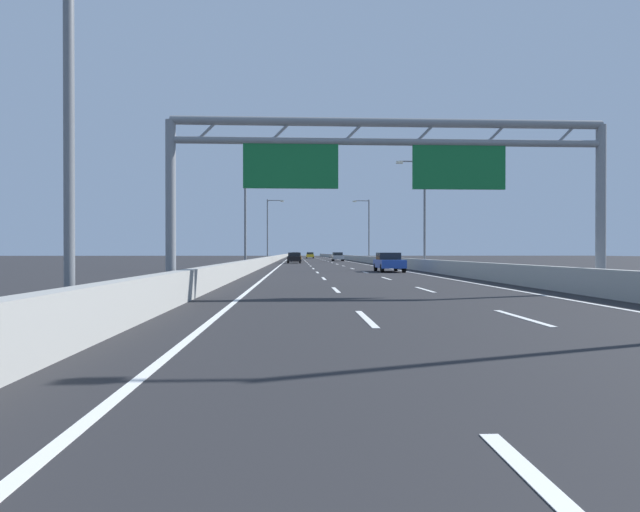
% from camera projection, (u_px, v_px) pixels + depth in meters
% --- Properties ---
extents(ground_plane, '(260.00, 260.00, 0.00)m').
position_uv_depth(ground_plane, '(314.00, 260.00, 99.27)').
color(ground_plane, '#262628').
extents(lane_dash_left_1, '(0.16, 3.00, 0.01)m').
position_uv_depth(lane_dash_left_1, '(366.00, 319.00, 11.78)').
color(lane_dash_left_1, white).
rests_on(lane_dash_left_1, ground_plane).
extents(lane_dash_left_2, '(0.16, 3.00, 0.01)m').
position_uv_depth(lane_dash_left_2, '(336.00, 290.00, 20.77)').
color(lane_dash_left_2, white).
rests_on(lane_dash_left_2, ground_plane).
extents(lane_dash_left_3, '(0.16, 3.00, 0.01)m').
position_uv_depth(lane_dash_left_3, '(324.00, 279.00, 29.76)').
color(lane_dash_left_3, white).
rests_on(lane_dash_left_3, ground_plane).
extents(lane_dash_left_4, '(0.16, 3.00, 0.01)m').
position_uv_depth(lane_dash_left_4, '(317.00, 272.00, 38.75)').
color(lane_dash_left_4, white).
rests_on(lane_dash_left_4, ground_plane).
extents(lane_dash_left_5, '(0.16, 3.00, 0.01)m').
position_uv_depth(lane_dash_left_5, '(313.00, 269.00, 47.74)').
color(lane_dash_left_5, white).
rests_on(lane_dash_left_5, ground_plane).
extents(lane_dash_left_6, '(0.16, 3.00, 0.01)m').
position_uv_depth(lane_dash_left_6, '(311.00, 266.00, 56.73)').
color(lane_dash_left_6, white).
rests_on(lane_dash_left_6, ground_plane).
extents(lane_dash_left_7, '(0.16, 3.00, 0.01)m').
position_uv_depth(lane_dash_left_7, '(309.00, 264.00, 65.72)').
color(lane_dash_left_7, white).
rests_on(lane_dash_left_7, ground_plane).
extents(lane_dash_left_8, '(0.16, 3.00, 0.01)m').
position_uv_depth(lane_dash_left_8, '(307.00, 263.00, 74.71)').
color(lane_dash_left_8, white).
rests_on(lane_dash_left_8, ground_plane).
extents(lane_dash_left_9, '(0.16, 3.00, 0.01)m').
position_uv_depth(lane_dash_left_9, '(306.00, 262.00, 83.70)').
color(lane_dash_left_9, white).
rests_on(lane_dash_left_9, ground_plane).
extents(lane_dash_left_10, '(0.16, 3.00, 0.01)m').
position_uv_depth(lane_dash_left_10, '(305.00, 261.00, 92.70)').
color(lane_dash_left_10, white).
rests_on(lane_dash_left_10, ground_plane).
extents(lane_dash_left_11, '(0.16, 3.00, 0.01)m').
position_uv_depth(lane_dash_left_11, '(304.00, 260.00, 101.69)').
color(lane_dash_left_11, white).
rests_on(lane_dash_left_11, ground_plane).
extents(lane_dash_left_12, '(0.16, 3.00, 0.01)m').
position_uv_depth(lane_dash_left_12, '(304.00, 259.00, 110.68)').
color(lane_dash_left_12, white).
rests_on(lane_dash_left_12, ground_plane).
extents(lane_dash_left_13, '(0.16, 3.00, 0.01)m').
position_uv_depth(lane_dash_left_13, '(303.00, 259.00, 119.67)').
color(lane_dash_left_13, white).
rests_on(lane_dash_left_13, ground_plane).
extents(lane_dash_left_14, '(0.16, 3.00, 0.01)m').
position_uv_depth(lane_dash_left_14, '(302.00, 258.00, 128.66)').
color(lane_dash_left_14, white).
rests_on(lane_dash_left_14, ground_plane).
extents(lane_dash_left_15, '(0.16, 3.00, 0.01)m').
position_uv_depth(lane_dash_left_15, '(302.00, 258.00, 137.65)').
color(lane_dash_left_15, white).
rests_on(lane_dash_left_15, ground_plane).
extents(lane_dash_left_16, '(0.16, 3.00, 0.01)m').
position_uv_depth(lane_dash_left_16, '(302.00, 258.00, 146.64)').
color(lane_dash_left_16, white).
rests_on(lane_dash_left_16, ground_plane).
extents(lane_dash_left_17, '(0.16, 3.00, 0.01)m').
position_uv_depth(lane_dash_left_17, '(301.00, 257.00, 155.63)').
color(lane_dash_left_17, white).
rests_on(lane_dash_left_17, ground_plane).
extents(lane_dash_right_1, '(0.16, 3.00, 0.01)m').
position_uv_depth(lane_dash_right_1, '(522.00, 318.00, 11.95)').
color(lane_dash_right_1, white).
rests_on(lane_dash_right_1, ground_plane).
extents(lane_dash_right_2, '(0.16, 3.00, 0.01)m').
position_uv_depth(lane_dash_right_2, '(425.00, 290.00, 20.94)').
color(lane_dash_right_2, white).
rests_on(lane_dash_right_2, ground_plane).
extents(lane_dash_right_3, '(0.16, 3.00, 0.01)m').
position_uv_depth(lane_dash_right_3, '(386.00, 278.00, 29.93)').
color(lane_dash_right_3, white).
rests_on(lane_dash_right_3, ground_plane).
extents(lane_dash_right_4, '(0.16, 3.00, 0.01)m').
position_uv_depth(lane_dash_right_4, '(365.00, 272.00, 38.92)').
color(lane_dash_right_4, white).
rests_on(lane_dash_right_4, ground_plane).
extents(lane_dash_right_5, '(0.16, 3.00, 0.01)m').
position_uv_depth(lane_dash_right_5, '(352.00, 269.00, 47.91)').
color(lane_dash_right_5, white).
rests_on(lane_dash_right_5, ground_plane).
extents(lane_dash_right_6, '(0.16, 3.00, 0.01)m').
position_uv_depth(lane_dash_right_6, '(343.00, 266.00, 56.90)').
color(lane_dash_right_6, white).
rests_on(lane_dash_right_6, ground_plane).
extents(lane_dash_right_7, '(0.16, 3.00, 0.01)m').
position_uv_depth(lane_dash_right_7, '(337.00, 264.00, 65.89)').
color(lane_dash_right_7, white).
rests_on(lane_dash_right_7, ground_plane).
extents(lane_dash_right_8, '(0.16, 3.00, 0.01)m').
position_uv_depth(lane_dash_right_8, '(332.00, 263.00, 74.88)').
color(lane_dash_right_8, white).
rests_on(lane_dash_right_8, ground_plane).
extents(lane_dash_right_9, '(0.16, 3.00, 0.01)m').
position_uv_depth(lane_dash_right_9, '(328.00, 262.00, 83.87)').
color(lane_dash_right_9, white).
rests_on(lane_dash_right_9, ground_plane).
extents(lane_dash_right_10, '(0.16, 3.00, 0.01)m').
position_uv_depth(lane_dash_right_10, '(325.00, 261.00, 92.86)').
color(lane_dash_right_10, white).
rests_on(lane_dash_right_10, ground_plane).
extents(lane_dash_right_11, '(0.16, 3.00, 0.01)m').
position_uv_depth(lane_dash_right_11, '(323.00, 260.00, 101.85)').
color(lane_dash_right_11, white).
rests_on(lane_dash_right_11, ground_plane).
extents(lane_dash_right_12, '(0.16, 3.00, 0.01)m').
position_uv_depth(lane_dash_right_12, '(320.00, 259.00, 110.84)').
color(lane_dash_right_12, white).
rests_on(lane_dash_right_12, ground_plane).
extents(lane_dash_right_13, '(0.16, 3.00, 0.01)m').
position_uv_depth(lane_dash_right_13, '(319.00, 259.00, 119.83)').
color(lane_dash_right_13, white).
rests_on(lane_dash_right_13, ground_plane).
extents(lane_dash_right_14, '(0.16, 3.00, 0.01)m').
position_uv_depth(lane_dash_right_14, '(317.00, 258.00, 128.82)').
color(lane_dash_right_14, white).
rests_on(lane_dash_right_14, ground_plane).
extents(lane_dash_right_15, '(0.16, 3.00, 0.01)m').
position_uv_depth(lane_dash_right_15, '(316.00, 258.00, 137.81)').
color(lane_dash_right_15, white).
rests_on(lane_dash_right_15, ground_plane).
extents(lane_dash_right_16, '(0.16, 3.00, 0.01)m').
position_uv_depth(lane_dash_right_16, '(314.00, 258.00, 146.80)').
color(lane_dash_right_16, white).
rests_on(lane_dash_right_16, ground_plane).
extents(lane_dash_right_17, '(0.16, 3.00, 0.01)m').
position_uv_depth(lane_dash_right_17, '(313.00, 257.00, 155.79)').
color(lane_dash_right_17, white).
rests_on(lane_dash_right_17, ground_plane).
extents(edge_line_left, '(0.16, 176.00, 0.01)m').
position_uv_depth(edge_line_left, '(285.00, 261.00, 87.04)').
color(edge_line_left, white).
rests_on(edge_line_left, ground_plane).
extents(edge_line_right, '(0.16, 176.00, 0.01)m').
position_uv_depth(edge_line_right, '(347.00, 261.00, 87.53)').
color(edge_line_right, white).
rests_on(edge_line_right, ground_plane).
extents(barrier_left, '(0.45, 220.00, 0.95)m').
position_uv_depth(barrier_left, '(279.00, 257.00, 108.94)').
color(barrier_left, '#9E9E99').
rests_on(barrier_left, ground_plane).
extents(barrier_right, '(0.45, 220.00, 0.95)m').
position_uv_depth(barrier_right, '(345.00, 257.00, 109.57)').
color(barrier_right, '#9E9E99').
rests_on(barrier_right, ground_plane).
extents(sign_gantry, '(16.03, 0.36, 6.36)m').
position_uv_depth(sign_gantry, '(387.00, 161.00, 18.76)').
color(sign_gantry, gray).
rests_on(sign_gantry, ground_plane).
extents(streetlamp_left_near, '(2.58, 0.28, 9.50)m').
position_uv_depth(streetlamp_left_near, '(81.00, 48.00, 9.86)').
color(streetlamp_left_near, slate).
rests_on(streetlamp_left_near, ground_plane).
extents(streetlamp_left_mid, '(2.58, 0.28, 9.50)m').
position_uv_depth(streetlamp_left_mid, '(248.00, 207.00, 44.13)').
color(streetlamp_left_mid, slate).
rests_on(streetlamp_left_mid, ground_plane).
extents(streetlamp_right_mid, '(2.58, 0.28, 9.50)m').
position_uv_depth(streetlamp_right_mid, '(422.00, 207.00, 44.81)').
color(streetlamp_right_mid, slate).
rests_on(streetlamp_right_mid, ground_plane).
extents(streetlamp_left_far, '(2.58, 0.28, 9.50)m').
position_uv_depth(streetlamp_left_far, '(269.00, 227.00, 78.39)').
color(streetlamp_left_far, slate).
rests_on(streetlamp_left_far, ground_plane).
extents(streetlamp_right_far, '(2.58, 0.28, 9.50)m').
position_uv_depth(streetlamp_right_far, '(367.00, 227.00, 79.08)').
color(streetlamp_right_far, slate).
rests_on(streetlamp_right_far, ground_plane).
extents(silver_car, '(1.85, 4.25, 1.50)m').
position_uv_depth(silver_car, '(338.00, 257.00, 89.52)').
color(silver_car, '#A8ADB2').
rests_on(silver_car, ground_plane).
extents(orange_car, '(1.74, 4.49, 1.47)m').
position_uv_depth(orange_car, '(296.00, 257.00, 85.63)').
color(orange_car, orange).
rests_on(orange_car, ground_plane).
extents(yellow_car, '(1.84, 4.58, 1.51)m').
position_uv_depth(yellow_car, '(310.00, 255.00, 128.18)').
color(yellow_car, yellow).
rests_on(yellow_car, ground_plane).
extents(white_car, '(1.90, 4.23, 1.48)m').
position_uv_depth(white_car, '(296.00, 256.00, 116.69)').
color(white_car, silver).
rests_on(white_car, ground_plane).
extents(red_car, '(1.74, 4.33, 1.51)m').
position_uv_depth(red_car, '(295.00, 255.00, 124.64)').
color(red_car, red).
rests_on(red_car, ground_plane).
extents(blue_car, '(1.86, 4.27, 1.49)m').
position_uv_depth(blue_car, '(389.00, 262.00, 40.20)').
color(blue_car, '#2347AD').
rests_on(blue_car, ground_plane).
extents(black_car, '(1.86, 4.32, 1.48)m').
position_uv_depth(black_car, '(294.00, 258.00, 72.57)').
color(black_car, black).
rests_on(black_car, ground_plane).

